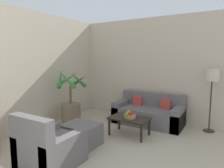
# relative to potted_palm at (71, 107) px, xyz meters

# --- Properties ---
(wall_back) EXTENTS (7.85, 0.06, 2.70)m
(wall_back) POSITION_rel_potted_palm_xyz_m (2.59, 1.56, 0.91)
(wall_back) COLOR beige
(wall_back) RESTS_ON ground_plane
(potted_palm) EXTENTS (0.81, 0.79, 1.42)m
(potted_palm) POSITION_rel_potted_palm_xyz_m (0.00, 0.00, 0.00)
(potted_palm) COLOR brown
(potted_palm) RESTS_ON ground_plane
(sofa_loveseat) EXTENTS (1.68, 0.81, 0.75)m
(sofa_loveseat) POSITION_rel_potted_palm_xyz_m (1.63, 1.06, -0.18)
(sofa_loveseat) COLOR #605B5B
(sofa_loveseat) RESTS_ON ground_plane
(floor_lamp) EXTENTS (0.30, 0.30, 1.42)m
(floor_lamp) POSITION_rel_potted_palm_xyz_m (2.99, 1.23, 0.74)
(floor_lamp) COLOR #2D2823
(floor_lamp) RESTS_ON ground_plane
(coffee_table) EXTENTS (0.82, 0.53, 0.39)m
(coffee_table) POSITION_rel_potted_palm_xyz_m (1.55, 0.11, -0.11)
(coffee_table) COLOR black
(coffee_table) RESTS_ON ground_plane
(fruit_bowl) EXTENTS (0.25, 0.25, 0.06)m
(fruit_bowl) POSITION_rel_potted_palm_xyz_m (1.57, 0.10, -0.02)
(fruit_bowl) COLOR #997A4C
(fruit_bowl) RESTS_ON coffee_table
(apple_red) EXTENTS (0.07, 0.07, 0.07)m
(apple_red) POSITION_rel_potted_palm_xyz_m (1.59, 0.12, 0.04)
(apple_red) COLOR red
(apple_red) RESTS_ON fruit_bowl
(apple_green) EXTENTS (0.07, 0.07, 0.07)m
(apple_green) POSITION_rel_potted_palm_xyz_m (1.52, 0.04, 0.04)
(apple_green) COLOR olive
(apple_green) RESTS_ON fruit_bowl
(orange_fruit) EXTENTS (0.08, 0.08, 0.08)m
(orange_fruit) POSITION_rel_potted_palm_xyz_m (1.51, 0.15, 0.05)
(orange_fruit) COLOR orange
(orange_fruit) RESTS_ON fruit_bowl
(armchair) EXTENTS (0.77, 0.84, 0.86)m
(armchair) POSITION_rel_potted_palm_xyz_m (1.06, -1.63, -0.17)
(armchair) COLOR #605B5B
(armchair) RESTS_ON ground_plane
(ottoman) EXTENTS (0.65, 0.55, 0.41)m
(ottoman) POSITION_rel_potted_palm_xyz_m (0.99, -0.79, -0.24)
(ottoman) COLOR #605B5B
(ottoman) RESTS_ON ground_plane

